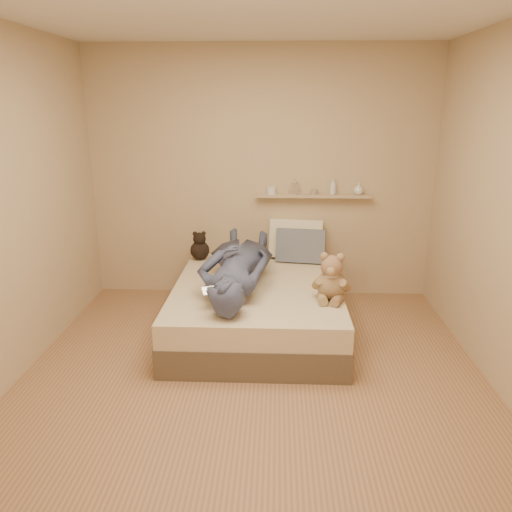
{
  "coord_description": "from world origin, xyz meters",
  "views": [
    {
      "loc": [
        0.17,
        -3.33,
        2.02
      ],
      "look_at": [
        0.0,
        0.65,
        0.8
      ],
      "focal_mm": 35.0,
      "sensor_mm": 36.0,
      "label": 1
    }
  ],
  "objects_px": {
    "pillow_grey": "(301,246)",
    "wall_shelf": "(313,196)",
    "game_console": "(213,290)",
    "person": "(237,264)",
    "dark_plush": "(200,247)",
    "pillow_cream": "(296,239)",
    "teddy_bear": "(331,280)",
    "bed": "(257,307)"
  },
  "relations": [
    {
      "from": "pillow_grey",
      "to": "wall_shelf",
      "type": "distance_m",
      "value": 0.54
    },
    {
      "from": "game_console",
      "to": "person",
      "type": "height_order",
      "value": "person"
    },
    {
      "from": "dark_plush",
      "to": "pillow_cream",
      "type": "bearing_deg",
      "value": 6.61
    },
    {
      "from": "pillow_grey",
      "to": "teddy_bear",
      "type": "bearing_deg",
      "value": -78.82
    },
    {
      "from": "bed",
      "to": "wall_shelf",
      "type": "bearing_deg",
      "value": 58.82
    },
    {
      "from": "bed",
      "to": "teddy_bear",
      "type": "xyz_separation_m",
      "value": [
        0.63,
        -0.36,
        0.4
      ]
    },
    {
      "from": "game_console",
      "to": "dark_plush",
      "type": "distance_m",
      "value": 1.33
    },
    {
      "from": "teddy_bear",
      "to": "pillow_grey",
      "type": "relative_size",
      "value": 0.83
    },
    {
      "from": "game_console",
      "to": "pillow_grey",
      "type": "bearing_deg",
      "value": 59.48
    },
    {
      "from": "game_console",
      "to": "wall_shelf",
      "type": "distance_m",
      "value": 1.8
    },
    {
      "from": "game_console",
      "to": "pillow_grey",
      "type": "distance_m",
      "value": 1.48
    },
    {
      "from": "game_console",
      "to": "wall_shelf",
      "type": "bearing_deg",
      "value": 59.48
    },
    {
      "from": "dark_plush",
      "to": "pillow_cream",
      "type": "relative_size",
      "value": 0.56
    },
    {
      "from": "bed",
      "to": "teddy_bear",
      "type": "bearing_deg",
      "value": -29.54
    },
    {
      "from": "teddy_bear",
      "to": "pillow_cream",
      "type": "xyz_separation_m",
      "value": [
        -0.25,
        1.19,
        0.03
      ]
    },
    {
      "from": "game_console",
      "to": "pillow_cream",
      "type": "height_order",
      "value": "pillow_cream"
    },
    {
      "from": "person",
      "to": "teddy_bear",
      "type": "bearing_deg",
      "value": 161.65
    },
    {
      "from": "bed",
      "to": "teddy_bear",
      "type": "distance_m",
      "value": 0.82
    },
    {
      "from": "game_console",
      "to": "teddy_bear",
      "type": "bearing_deg",
      "value": 13.33
    },
    {
      "from": "dark_plush",
      "to": "pillow_grey",
      "type": "relative_size",
      "value": 0.61
    },
    {
      "from": "game_console",
      "to": "wall_shelf",
      "type": "xyz_separation_m",
      "value": [
        0.88,
        1.49,
        0.5
      ]
    },
    {
      "from": "dark_plush",
      "to": "pillow_grey",
      "type": "bearing_deg",
      "value": -1.27
    },
    {
      "from": "dark_plush",
      "to": "person",
      "type": "height_order",
      "value": "person"
    },
    {
      "from": "bed",
      "to": "person",
      "type": "xyz_separation_m",
      "value": [
        -0.18,
        -0.04,
        0.43
      ]
    },
    {
      "from": "game_console",
      "to": "wall_shelf",
      "type": "height_order",
      "value": "wall_shelf"
    },
    {
      "from": "person",
      "to": "pillow_cream",
      "type": "bearing_deg",
      "value": -119.67
    },
    {
      "from": "pillow_cream",
      "to": "wall_shelf",
      "type": "distance_m",
      "value": 0.49
    },
    {
      "from": "game_console",
      "to": "pillow_cream",
      "type": "bearing_deg",
      "value": 63.48
    },
    {
      "from": "game_console",
      "to": "person",
      "type": "bearing_deg",
      "value": 74.65
    },
    {
      "from": "bed",
      "to": "game_console",
      "type": "bearing_deg",
      "value": -119.47
    },
    {
      "from": "pillow_cream",
      "to": "wall_shelf",
      "type": "relative_size",
      "value": 0.46
    },
    {
      "from": "dark_plush",
      "to": "person",
      "type": "distance_m",
      "value": 0.88
    },
    {
      "from": "teddy_bear",
      "to": "wall_shelf",
      "type": "height_order",
      "value": "wall_shelf"
    },
    {
      "from": "pillow_cream",
      "to": "wall_shelf",
      "type": "bearing_deg",
      "value": 24.37
    },
    {
      "from": "game_console",
      "to": "dark_plush",
      "type": "bearing_deg",
      "value": 103.12
    },
    {
      "from": "teddy_bear",
      "to": "dark_plush",
      "type": "xyz_separation_m",
      "value": [
        -1.26,
        1.07,
        -0.04
      ]
    },
    {
      "from": "bed",
      "to": "pillow_cream",
      "type": "bearing_deg",
      "value": 65.65
    },
    {
      "from": "teddy_bear",
      "to": "dark_plush",
      "type": "relative_size",
      "value": 1.35
    },
    {
      "from": "bed",
      "to": "game_console",
      "type": "relative_size",
      "value": 10.07
    },
    {
      "from": "dark_plush",
      "to": "wall_shelf",
      "type": "xyz_separation_m",
      "value": [
        1.18,
        0.2,
        0.52
      ]
    },
    {
      "from": "teddy_bear",
      "to": "pillow_cream",
      "type": "height_order",
      "value": "pillow_cream"
    },
    {
      "from": "bed",
      "to": "person",
      "type": "height_order",
      "value": "person"
    }
  ]
}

